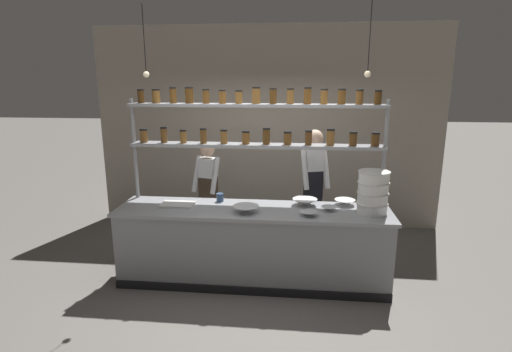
# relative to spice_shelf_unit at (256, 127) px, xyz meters

# --- Properties ---
(ground_plane) EXTENTS (40.00, 40.00, 0.00)m
(ground_plane) POSITION_rel_spice_shelf_unit_xyz_m (-0.01, -0.33, -1.85)
(ground_plane) COLOR slate
(back_wall) EXTENTS (5.64, 0.12, 3.26)m
(back_wall) POSITION_rel_spice_shelf_unit_xyz_m (-0.01, 1.75, -0.22)
(back_wall) COLOR #9E9384
(back_wall) RESTS_ON ground_plane
(prep_counter) EXTENTS (3.24, 0.76, 0.92)m
(prep_counter) POSITION_rel_spice_shelf_unit_xyz_m (-0.01, -0.33, -1.39)
(prep_counter) COLOR gray
(prep_counter) RESTS_ON ground_plane
(spice_shelf_unit) EXTENTS (3.12, 0.28, 2.32)m
(spice_shelf_unit) POSITION_rel_spice_shelf_unit_xyz_m (0.00, 0.00, 0.00)
(spice_shelf_unit) COLOR #999BA0
(spice_shelf_unit) RESTS_ON ground_plane
(chef_left) EXTENTS (0.41, 0.34, 1.58)m
(chef_left) POSITION_rel_spice_shelf_unit_xyz_m (-0.73, 0.49, -0.95)
(chef_left) COLOR black
(chef_left) RESTS_ON ground_plane
(chef_center) EXTENTS (0.42, 0.35, 1.77)m
(chef_center) POSITION_rel_spice_shelf_unit_xyz_m (0.73, 0.47, -0.82)
(chef_center) COLOR black
(chef_center) RESTS_ON ground_plane
(container_stack) EXTENTS (0.35, 0.35, 0.49)m
(container_stack) POSITION_rel_spice_shelf_unit_xyz_m (1.36, -0.35, -0.68)
(container_stack) COLOR white
(container_stack) RESTS_ON prep_counter
(cutting_board) EXTENTS (0.40, 0.26, 0.02)m
(cutting_board) POSITION_rel_spice_shelf_unit_xyz_m (-0.93, -0.29, -0.92)
(cutting_board) COLOR silver
(cutting_board) RESTS_ON prep_counter
(prep_bowl_near_left) EXTENTS (0.30, 0.30, 0.08)m
(prep_bowl_near_left) POSITION_rel_spice_shelf_unit_xyz_m (-0.07, -0.48, -0.89)
(prep_bowl_near_left) COLOR silver
(prep_bowl_near_left) RESTS_ON prep_counter
(prep_bowl_center_front) EXTENTS (0.30, 0.30, 0.08)m
(prep_bowl_center_front) POSITION_rel_spice_shelf_unit_xyz_m (0.61, -0.14, -0.89)
(prep_bowl_center_front) COLOR white
(prep_bowl_center_front) RESTS_ON prep_counter
(prep_bowl_center_back) EXTENTS (0.18, 0.18, 0.05)m
(prep_bowl_center_back) POSITION_rel_spice_shelf_unit_xyz_m (0.88, -0.31, -0.91)
(prep_bowl_center_back) COLOR silver
(prep_bowl_center_back) RESTS_ON prep_counter
(prep_bowl_near_right) EXTENTS (0.25, 0.25, 0.07)m
(prep_bowl_near_right) POSITION_rel_spice_shelf_unit_xyz_m (1.09, -0.07, -0.90)
(prep_bowl_near_right) COLOR white
(prep_bowl_near_right) RESTS_ON prep_counter
(prep_bowl_far_left) EXTENTS (0.20, 0.20, 0.06)m
(prep_bowl_far_left) POSITION_rel_spice_shelf_unit_xyz_m (0.64, -0.52, -0.90)
(prep_bowl_far_left) COLOR #B2B7BC
(prep_bowl_far_left) RESTS_ON prep_counter
(serving_cup_front) EXTENTS (0.09, 0.09, 0.10)m
(serving_cup_front) POSITION_rel_spice_shelf_unit_xyz_m (-0.45, -0.08, -0.88)
(serving_cup_front) COLOR #334C70
(serving_cup_front) RESTS_ON prep_counter
(pendant_light_row) EXTENTS (2.50, 0.07, 0.78)m
(pendant_light_row) POSITION_rel_spice_shelf_unit_xyz_m (0.01, -0.33, 0.66)
(pendant_light_row) COLOR black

